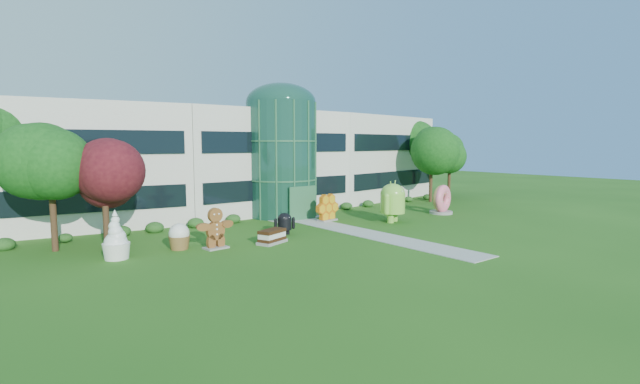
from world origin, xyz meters
TOP-DOWN VIEW (x-y plane):
  - ground at (0.00, 0.00)m, footprint 140.00×140.00m
  - building at (0.00, 18.00)m, footprint 46.00×15.00m
  - atrium at (0.00, 12.00)m, footprint 6.00×6.00m
  - walkway at (0.00, 2.00)m, footprint 2.40×20.00m
  - tree_red at (-15.50, 7.50)m, footprint 4.00×4.00m
  - trees_backdrop at (0.00, 13.00)m, footprint 52.00×8.00m
  - android_green at (5.09, 3.64)m, footprint 3.81×3.23m
  - android_black at (-4.65, 4.71)m, footprint 1.79×1.42m
  - donut at (11.82, 3.95)m, footprint 2.73×1.70m
  - gingerbread at (-10.31, 3.73)m, footprint 2.80×1.27m
  - ice_cream_sandwich at (-6.86, 2.86)m, footprint 2.24×1.64m
  - honeycomb at (1.24, 7.22)m, footprint 2.65×1.30m
  - froyo at (-15.69, 4.78)m, footprint 1.74×1.74m
  - cupcake at (-12.09, 4.94)m, footprint 1.47×1.47m

SIDE VIEW (x-z plane):
  - ground at x=0.00m, z-range 0.00..0.00m
  - walkway at x=0.00m, z-range 0.00..0.04m
  - ice_cream_sandwich at x=-6.86m, z-range 0.00..0.90m
  - cupcake at x=-12.09m, z-range 0.00..1.57m
  - android_black at x=-4.65m, z-range 0.00..1.79m
  - honeycomb at x=1.24m, z-range 0.00..2.00m
  - gingerbread at x=-10.31m, z-range 0.00..2.51m
  - donut at x=11.82m, z-range 0.00..2.64m
  - froyo at x=-15.69m, z-range 0.00..2.68m
  - android_green at x=5.09m, z-range 0.00..3.66m
  - tree_red at x=-15.50m, z-range 0.00..6.00m
  - trees_backdrop at x=0.00m, z-range 0.00..8.40m
  - building at x=0.00m, z-range 0.00..9.30m
  - atrium at x=0.00m, z-range 0.00..9.80m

